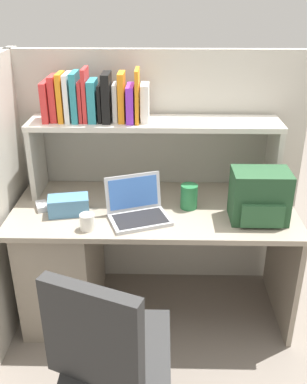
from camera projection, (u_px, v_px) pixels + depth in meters
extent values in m
plane|color=slate|center=(154.00, 307.00, 2.80)|extent=(8.00, 8.00, 0.00)
cube|color=gray|center=(154.00, 209.00, 2.49)|extent=(1.60, 0.70, 0.03)
cube|color=gray|center=(64.00, 261.00, 2.65)|extent=(0.40, 0.64, 0.70)
cube|color=gray|center=(282.00, 264.00, 2.63)|extent=(0.03, 0.64, 0.70)
cube|color=#B2ADA0|center=(155.00, 174.00, 2.80)|extent=(1.84, 0.05, 1.55)
cube|color=#B2ADA0|center=(2.00, 203.00, 2.43)|extent=(0.05, 1.06, 1.55)
cube|color=#BCB7AC|center=(37.00, 159.00, 2.58)|extent=(0.03, 0.28, 0.42)
cube|color=#BCB7AC|center=(273.00, 161.00, 2.56)|extent=(0.03, 0.28, 0.42)
cube|color=beige|center=(154.00, 123.00, 2.47)|extent=(1.44, 0.28, 0.03)
cube|color=red|center=(47.00, 101.00, 2.42)|extent=(0.04, 0.16, 0.22)
cube|color=red|center=(54.00, 98.00, 2.42)|extent=(0.04, 0.15, 0.25)
cube|color=orange|center=(61.00, 97.00, 2.41)|extent=(0.03, 0.15, 0.27)
cube|color=white|center=(68.00, 97.00, 2.42)|extent=(0.03, 0.17, 0.26)
cube|color=teal|center=(76.00, 97.00, 2.41)|extent=(0.03, 0.16, 0.27)
cube|color=red|center=(81.00, 101.00, 2.42)|extent=(0.02, 0.14, 0.22)
cube|color=red|center=(86.00, 95.00, 2.41)|extent=(0.02, 0.16, 0.29)
cube|color=teal|center=(93.00, 101.00, 2.42)|extent=(0.04, 0.16, 0.23)
cube|color=black|center=(100.00, 102.00, 2.43)|extent=(0.02, 0.15, 0.21)
cube|color=black|center=(107.00, 97.00, 2.41)|extent=(0.04, 0.16, 0.27)
cube|color=white|center=(116.00, 102.00, 2.43)|extent=(0.03, 0.13, 0.21)
cube|color=orange|center=(122.00, 97.00, 2.41)|extent=(0.03, 0.15, 0.27)
cube|color=purple|center=(131.00, 103.00, 2.42)|extent=(0.04, 0.18, 0.20)
cube|color=orange|center=(137.00, 96.00, 2.40)|extent=(0.02, 0.18, 0.29)
cube|color=white|center=(145.00, 103.00, 2.42)|extent=(0.04, 0.14, 0.21)
cube|color=#B7BABF|center=(140.00, 219.00, 2.33)|extent=(0.37, 0.31, 0.02)
cube|color=black|center=(140.00, 218.00, 2.32)|extent=(0.32, 0.25, 0.00)
cube|color=#B7BABF|center=(133.00, 192.00, 2.38)|extent=(0.31, 0.15, 0.20)
cube|color=#3F72CC|center=(133.00, 193.00, 2.38)|extent=(0.27, 0.12, 0.17)
cube|color=#264C2D|center=(259.00, 196.00, 2.30)|extent=(0.30, 0.20, 0.28)
cube|color=#2B5734|center=(262.00, 216.00, 2.23)|extent=(0.22, 0.04, 0.13)
cube|color=silver|center=(42.00, 206.00, 2.46)|extent=(0.10, 0.12, 0.03)
cylinder|color=white|center=(87.00, 222.00, 2.24)|extent=(0.08, 0.08, 0.09)
cube|color=teal|center=(69.00, 205.00, 2.39)|extent=(0.24, 0.16, 0.10)
cylinder|color=#26723F|center=(189.00, 197.00, 2.45)|extent=(0.10, 0.10, 0.14)
cylinder|color=#262628|center=(121.00, 384.00, 1.96)|extent=(0.05, 0.05, 0.41)
cube|color=#2D2D2D|center=(119.00, 351.00, 1.88)|extent=(0.44, 0.44, 0.08)
cube|color=#2D2D2D|center=(92.00, 336.00, 1.60)|extent=(0.39, 0.20, 0.44)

